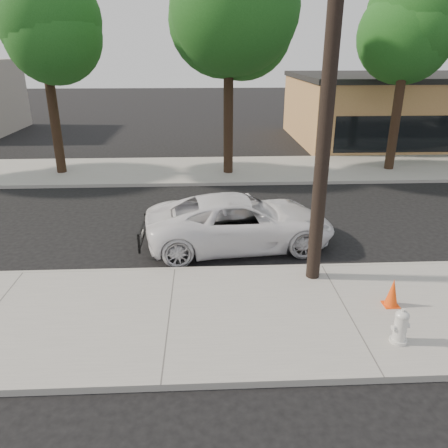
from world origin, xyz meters
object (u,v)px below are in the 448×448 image
(utility_pole, at_px, (328,95))
(traffic_cone, at_px, (392,293))
(fire_hydrant, at_px, (400,327))
(police_cruiser, at_px, (240,222))

(utility_pole, relative_size, traffic_cone, 13.47)
(fire_hydrant, bearing_deg, traffic_cone, 60.81)
(utility_pole, bearing_deg, fire_hydrant, -68.93)
(fire_hydrant, height_order, traffic_cone, fire_hydrant)
(utility_pole, distance_m, police_cruiser, 4.86)
(police_cruiser, bearing_deg, utility_pole, -150.56)
(police_cruiser, distance_m, fire_hydrant, 5.84)
(utility_pole, distance_m, fire_hydrant, 5.16)
(traffic_cone, bearing_deg, utility_pole, 135.15)
(police_cruiser, bearing_deg, traffic_cone, -146.70)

